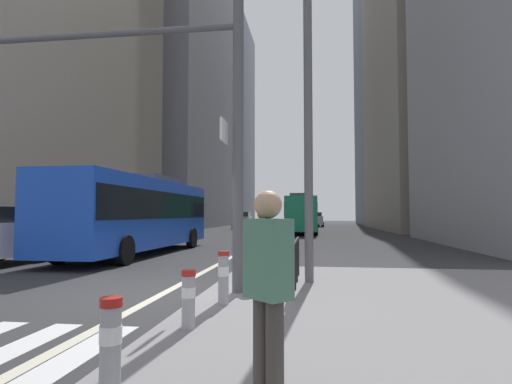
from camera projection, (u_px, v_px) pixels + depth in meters
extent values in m
plane|color=#303033|center=(266.00, 239.00, 28.45)|extent=(160.00, 160.00, 0.00)
cube|color=gray|center=(453.00, 311.00, 6.93)|extent=(9.00, 10.00, 0.15)
cube|color=silver|center=(61.00, 365.00, 4.65)|extent=(0.45, 3.20, 0.01)
cube|color=silver|center=(137.00, 369.00, 4.53)|extent=(0.45, 3.20, 0.01)
cube|color=silver|center=(218.00, 373.00, 4.41)|extent=(0.45, 3.20, 0.01)
cube|color=beige|center=(278.00, 232.00, 38.34)|extent=(0.20, 80.00, 0.01)
cube|color=gray|center=(168.00, 81.00, 55.70)|extent=(13.51, 25.21, 39.37)
cube|color=slate|center=(214.00, 123.00, 82.08)|extent=(13.44, 20.48, 39.53)
cube|color=slate|center=(396.00, 92.00, 68.42)|extent=(11.80, 16.87, 43.87)
cube|color=blue|center=(138.00, 214.00, 17.50)|extent=(2.74, 11.29, 2.75)
cube|color=black|center=(138.00, 205.00, 17.51)|extent=(2.78, 11.07, 1.10)
cube|color=#4C4C51|center=(155.00, 181.00, 19.24)|extent=(1.84, 4.08, 0.30)
cylinder|color=black|center=(125.00, 250.00, 13.70)|extent=(0.32, 1.01, 1.00)
cylinder|color=black|center=(58.00, 249.00, 14.07)|extent=(0.32, 1.01, 1.00)
cylinder|color=black|center=(192.00, 238.00, 20.79)|extent=(0.32, 1.01, 1.00)
cylinder|color=black|center=(147.00, 238.00, 21.17)|extent=(0.32, 1.01, 1.00)
cylinder|color=black|center=(46.00, 253.00, 14.78)|extent=(0.23, 0.64, 0.64)
cube|color=#198456|center=(301.00, 214.00, 36.61)|extent=(2.80, 11.13, 2.75)
cube|color=black|center=(301.00, 210.00, 36.63)|extent=(2.84, 10.91, 1.10)
cube|color=#4C4C51|center=(301.00, 196.00, 35.04)|extent=(1.86, 4.03, 0.30)
cylinder|color=black|center=(288.00, 226.00, 40.19)|extent=(0.33, 1.01, 1.00)
cylinder|color=black|center=(313.00, 227.00, 39.93)|extent=(0.33, 1.01, 1.00)
cylinder|color=black|center=(286.00, 229.00, 33.16)|extent=(0.33, 1.01, 1.00)
cylinder|color=black|center=(316.00, 229.00, 32.90)|extent=(0.33, 1.01, 1.00)
cube|color=#B2A899|center=(243.00, 221.00, 47.94)|extent=(1.92, 4.60, 1.10)
cube|color=black|center=(243.00, 214.00, 48.13)|extent=(1.57, 2.50, 0.52)
cylinder|color=black|center=(249.00, 226.00, 46.28)|extent=(0.24, 0.65, 0.64)
cylinder|color=black|center=(233.00, 226.00, 46.47)|extent=(0.24, 0.65, 0.64)
cylinder|color=black|center=(252.00, 226.00, 49.35)|extent=(0.24, 0.65, 0.64)
cylinder|color=black|center=(237.00, 226.00, 49.54)|extent=(0.24, 0.65, 0.64)
cube|color=silver|center=(316.00, 220.00, 55.60)|extent=(1.89, 4.31, 1.10)
cube|color=black|center=(316.00, 214.00, 55.50)|extent=(1.56, 2.34, 0.52)
cylinder|color=black|center=(309.00, 224.00, 57.11)|extent=(0.24, 0.65, 0.64)
cylinder|color=black|center=(322.00, 224.00, 56.91)|extent=(0.24, 0.65, 0.64)
cylinder|color=black|center=(309.00, 225.00, 54.23)|extent=(0.24, 0.65, 0.64)
cylinder|color=black|center=(323.00, 225.00, 54.04)|extent=(0.24, 0.65, 0.64)
cube|color=gold|center=(312.00, 220.00, 60.09)|extent=(1.92, 4.13, 1.10)
cube|color=black|center=(312.00, 214.00, 59.99)|extent=(1.57, 2.25, 0.52)
cylinder|color=black|center=(306.00, 223.00, 61.53)|extent=(0.24, 0.65, 0.64)
cylinder|color=black|center=(318.00, 223.00, 61.35)|extent=(0.24, 0.65, 0.64)
cylinder|color=black|center=(306.00, 224.00, 58.78)|extent=(0.24, 0.65, 0.64)
cylinder|color=black|center=(319.00, 224.00, 58.60)|extent=(0.24, 0.65, 0.64)
cylinder|color=#515156|center=(238.00, 142.00, 8.34)|extent=(0.22, 0.22, 6.00)
cylinder|color=#515156|center=(80.00, 36.00, 8.94)|extent=(6.96, 0.14, 0.14)
cube|color=white|center=(224.00, 131.00, 8.21)|extent=(0.04, 0.60, 0.44)
cylinder|color=#56565B|center=(308.00, 109.00, 9.62)|extent=(0.20, 0.20, 8.00)
cylinder|color=#99999E|center=(110.00, 346.00, 3.55)|extent=(0.18, 0.18, 0.83)
cylinder|color=white|center=(111.00, 335.00, 3.55)|extent=(0.19, 0.19, 0.15)
cylinder|color=#B21E19|center=(111.00, 302.00, 3.57)|extent=(0.20, 0.20, 0.08)
cylinder|color=#99999E|center=(188.00, 299.00, 5.61)|extent=(0.18, 0.18, 0.79)
cylinder|color=white|center=(188.00, 292.00, 5.62)|extent=(0.19, 0.19, 0.14)
cylinder|color=#B21E19|center=(189.00, 273.00, 5.63)|extent=(0.20, 0.20, 0.08)
cylinder|color=#99999E|center=(223.00, 278.00, 7.12)|extent=(0.18, 0.18, 0.92)
cylinder|color=white|center=(223.00, 271.00, 7.12)|extent=(0.19, 0.19, 0.16)
cylinder|color=#B21E19|center=(224.00, 253.00, 7.14)|extent=(0.20, 0.20, 0.08)
cylinder|color=black|center=(292.00, 274.00, 7.47)|extent=(0.06, 0.06, 0.95)
cylinder|color=black|center=(295.00, 267.00, 8.48)|extent=(0.06, 0.06, 0.95)
cylinder|color=black|center=(297.00, 261.00, 9.50)|extent=(0.06, 0.06, 0.95)
cylinder|color=black|center=(298.00, 256.00, 10.51)|extent=(0.06, 0.06, 0.95)
cylinder|color=black|center=(296.00, 242.00, 9.01)|extent=(0.06, 3.07, 0.06)
cylinder|color=black|center=(259.00, 266.00, 9.05)|extent=(0.15, 0.15, 0.81)
cylinder|color=black|center=(265.00, 266.00, 9.14)|extent=(0.15, 0.15, 0.81)
cube|color=#B73D42|center=(262.00, 233.00, 9.13)|extent=(0.44, 0.44, 0.63)
sphere|color=brown|center=(262.00, 214.00, 9.16)|extent=(0.22, 0.22, 0.22)
cylinder|color=#423D38|center=(275.00, 354.00, 3.32)|extent=(0.15, 0.15, 0.85)
cylinder|color=#423D38|center=(262.00, 349.00, 3.45)|extent=(0.15, 0.15, 0.85)
cube|color=#4C7F66|center=(268.00, 258.00, 3.43)|extent=(0.44, 0.43, 0.66)
sphere|color=tan|center=(268.00, 205.00, 3.45)|extent=(0.23, 0.23, 0.23)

